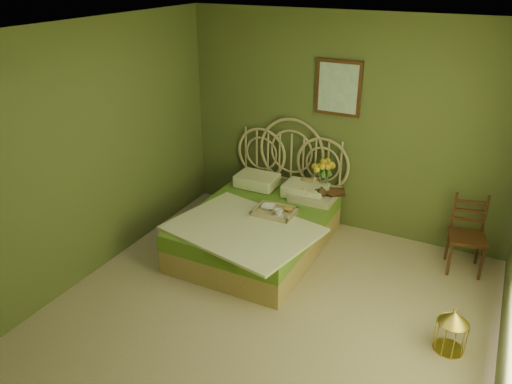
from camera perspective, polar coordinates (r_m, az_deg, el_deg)
The scene contains 13 objects.
floor at distance 4.78m, azimuth 0.23°, elevation -15.11°, with size 4.50×4.50×0.00m, color #CBAF93.
ceiling at distance 3.69m, azimuth 0.31°, elevation 17.48°, with size 4.50×4.50×0.00m, color silver.
wall_back at distance 6.03m, azimuth 9.98°, elevation 7.42°, with size 4.00×4.00×0.00m, color #535C30.
wall_left at distance 5.21m, azimuth -19.85°, elevation 3.45°, with size 4.50×4.50×0.00m, color #535C30.
wall_art at distance 5.91m, azimuth 9.39°, elevation 11.65°, with size 0.54×0.04×0.64m.
bed at distance 5.81m, azimuth 0.39°, elevation -3.72°, with size 1.68×2.12×1.31m.
nightstand at distance 6.14m, azimuth 6.76°, elevation -1.56°, with size 0.51×0.51×0.99m.
chair at distance 5.82m, azimuth 23.19°, elevation -3.92°, with size 0.44×0.44×0.84m.
birdcage at distance 4.74m, azimuth 21.43°, elevation -14.61°, with size 0.26×0.26×0.39m.
book_lower at distance 6.00m, azimuth 8.45°, elevation 0.00°, with size 0.18×0.24×0.02m, color #381E0F.
book_upper at distance 5.99m, azimuth 8.46°, elevation 0.17°, with size 0.15×0.21×0.02m, color #472819.
cereal_bowl at distance 5.68m, azimuth 1.42°, elevation -1.74°, with size 0.16×0.16×0.04m, color white.
coffee_cup at distance 5.51m, azimuth 2.62°, elevation -2.39°, with size 0.09×0.09×0.08m, color white.
Camera 1 is at (1.64, -3.27, 3.08)m, focal length 35.00 mm.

